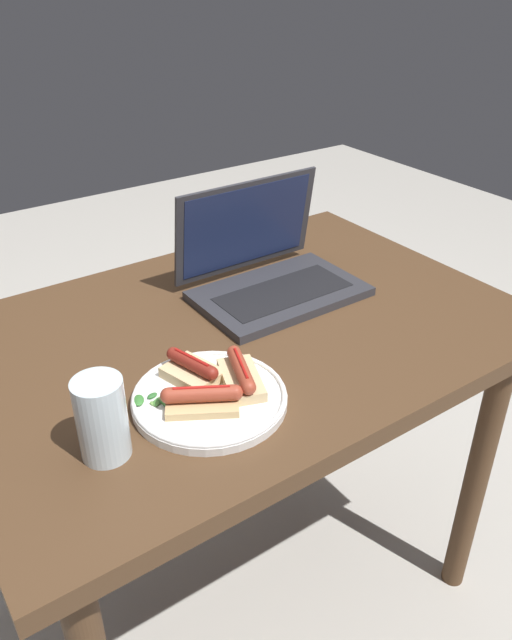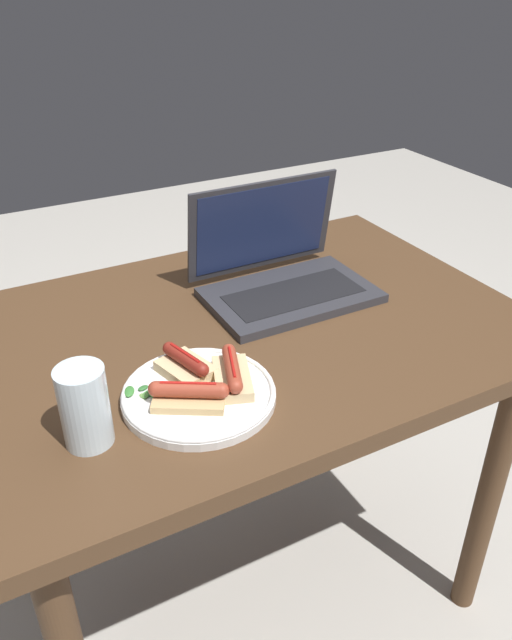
# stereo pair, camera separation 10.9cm
# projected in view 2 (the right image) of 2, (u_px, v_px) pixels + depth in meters

# --- Properties ---
(ground_plane) EXTENTS (6.00, 6.00, 0.00)m
(ground_plane) POSITION_uv_depth(u_px,v_px,m) (247.00, 584.00, 1.59)
(ground_plane) COLOR #B7B2A8
(desk) EXTENTS (1.07, 0.74, 0.77)m
(desk) POSITION_uv_depth(u_px,v_px,m) (245.00, 370.00, 1.25)
(desk) COLOR #4C331E
(desk) RESTS_ON ground_plane
(laptop) EXTENTS (0.34, 0.25, 0.22)m
(laptop) POSITION_uv_depth(u_px,v_px,m) (282.00, 275.00, 1.29)
(laptop) COLOR #2D2D33
(laptop) RESTS_ON desk
(plate) EXTENTS (0.25, 0.25, 0.02)m
(plate) POSITION_uv_depth(u_px,v_px,m) (199.00, 394.00, 0.99)
(plate) COLOR white
(plate) RESTS_ON desk
(sausage_toast_left) EXTENTS (0.13, 0.11, 0.04)m
(sausage_toast_left) POSITION_uv_depth(u_px,v_px,m) (189.00, 394.00, 0.96)
(sausage_toast_left) COLOR tan
(sausage_toast_left) RESTS_ON plate
(sausage_toast_middle) EXTENTS (0.09, 0.12, 0.04)m
(sausage_toast_middle) POSITION_uv_depth(u_px,v_px,m) (232.00, 374.00, 1.00)
(sausage_toast_middle) COLOR #D6B784
(sausage_toast_middle) RESTS_ON plate
(sausage_toast_right) EXTENTS (0.09, 0.11, 0.04)m
(sausage_toast_right) POSITION_uv_depth(u_px,v_px,m) (186.00, 365.00, 1.03)
(sausage_toast_right) COLOR #D6B784
(sausage_toast_right) RESTS_ON plate
(salad_pile) EXTENTS (0.06, 0.07, 0.01)m
(salad_pile) POSITION_uv_depth(u_px,v_px,m) (148.00, 393.00, 0.98)
(salad_pile) COLOR #4C8E3D
(salad_pile) RESTS_ON plate
(drinking_glass) EXTENTS (0.07, 0.07, 0.13)m
(drinking_glass) POSITION_uv_depth(u_px,v_px,m) (85.00, 407.00, 0.88)
(drinking_glass) COLOR silver
(drinking_glass) RESTS_ON desk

